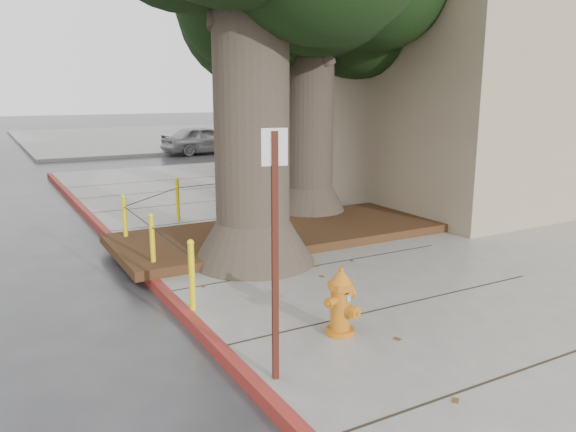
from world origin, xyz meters
The scene contains 13 objects.
ground centered at (0.00, 0.00, 0.00)m, with size 140.00×140.00×0.00m, color #28282B.
sidewalk_main centered at (6.00, 2.50, 0.07)m, with size 16.00×26.00×0.15m, color slate.
sidewalk_far centered at (6.00, 30.00, 0.07)m, with size 16.00×20.00×0.15m, color slate.
curb_red centered at (-2.00, 2.50, 0.07)m, with size 0.14×26.00×0.16m, color maroon.
planter_bed centered at (0.90, 3.90, 0.23)m, with size 6.40×2.60×0.16m, color black.
building_corner centered at (10.00, 8.50, 5.00)m, with size 12.00×13.00×10.00m, color gray.
building_side_white centered at (16.00, 26.00, 4.50)m, with size 10.00×10.00×9.00m, color silver.
building_side_grey centered at (22.00, 32.00, 6.00)m, with size 12.00×14.00×12.00m, color slate.
bollard_ring centered at (-0.87, 4.38, 0.66)m, with size 3.79×5.39×0.95m.
fire_hydrant centered at (-0.65, -0.36, 0.55)m, with size 0.43×0.43×0.81m.
signpost centered at (-1.80, -0.91, 1.54)m, with size 0.24×0.08×2.46m.
car_silver centered at (5.39, 20.00, 0.67)m, with size 1.58×3.92×1.34m, color #A3A3A8.
car_red centered at (11.36, 19.99, 0.54)m, with size 1.14×3.27×1.08m, color maroon.
Camera 1 is at (-4.17, -5.41, 2.93)m, focal length 35.00 mm.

